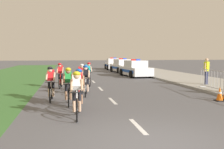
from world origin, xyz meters
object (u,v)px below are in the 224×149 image
(cyclist_sixth, at_px, (81,77))
(traffic_cone_mid, at_px, (220,94))
(cyclist_second, at_px, (79,88))
(cyclist_fourth, at_px, (51,83))
(police_car_nearest, at_px, (135,69))
(spectator_closest, at_px, (206,69))
(cyclist_eighth, at_px, (88,74))
(cyclist_seventh, at_px, (60,75))
(police_car_second, at_px, (122,66))
(police_car_third, at_px, (113,64))
(cyclist_third, at_px, (68,86))
(cyclist_lead, at_px, (77,94))
(cyclist_fifth, at_px, (86,80))
(crowd_barrier_rear, at_px, (212,80))

(cyclist_sixth, relative_size, traffic_cone_mid, 2.69)
(cyclist_second, bearing_deg, cyclist_fourth, 121.07)
(police_car_nearest, distance_m, spectator_closest, 8.16)
(cyclist_eighth, bearing_deg, cyclist_fourth, -111.71)
(cyclist_seventh, height_order, spectator_closest, spectator_closest)
(cyclist_eighth, height_order, police_car_second, police_car_second)
(cyclist_second, bearing_deg, police_car_third, 76.62)
(cyclist_third, bearing_deg, traffic_cone_mid, -2.90)
(cyclist_second, relative_size, cyclist_fourth, 1.00)
(cyclist_eighth, bearing_deg, police_car_second, 67.23)
(cyclist_sixth, height_order, spectator_closest, spectator_closest)
(cyclist_lead, relative_size, police_car_third, 0.39)
(police_car_third, bearing_deg, spectator_closest, -82.28)
(cyclist_third, height_order, cyclist_fourth, same)
(cyclist_second, xyz_separation_m, cyclist_third, (-0.39, 0.92, 0.00))
(spectator_closest, bearing_deg, traffic_cone_mid, -114.53)
(police_car_nearest, distance_m, police_car_second, 5.41)
(cyclist_fourth, height_order, cyclist_seventh, same)
(cyclist_sixth, bearing_deg, cyclist_fifth, -84.95)
(cyclist_second, distance_m, cyclist_eighth, 7.12)
(cyclist_fifth, relative_size, police_car_second, 0.38)
(cyclist_third, distance_m, police_car_third, 24.28)
(cyclist_fourth, height_order, crowd_barrier_rear, cyclist_fourth)
(cyclist_fourth, relative_size, police_car_nearest, 0.38)
(cyclist_fourth, height_order, cyclist_fifth, same)
(cyclist_lead, xyz_separation_m, police_car_second, (5.94, 19.92, -0.11))
(cyclist_third, relative_size, traffic_cone_mid, 2.69)
(cyclist_eighth, bearing_deg, cyclist_sixth, -103.48)
(cyclist_eighth, distance_m, spectator_closest, 7.59)
(cyclist_fourth, relative_size, police_car_second, 0.38)
(cyclist_eighth, relative_size, police_car_third, 0.39)
(police_car_nearest, bearing_deg, police_car_third, 90.01)
(cyclist_seventh, bearing_deg, police_car_nearest, 46.90)
(cyclist_eighth, height_order, police_car_third, police_car_third)
(cyclist_lead, bearing_deg, police_car_third, 76.99)
(cyclist_lead, bearing_deg, police_car_second, 73.39)
(police_car_third, xyz_separation_m, crowd_barrier_rear, (1.57, -21.14, -0.03))
(cyclist_lead, relative_size, cyclist_eighth, 1.00)
(cyclist_second, relative_size, cyclist_eighth, 1.00)
(cyclist_lead, height_order, cyclist_second, same)
(cyclist_eighth, bearing_deg, police_car_nearest, 51.76)
(cyclist_lead, bearing_deg, cyclist_second, 84.02)
(crowd_barrier_rear, relative_size, traffic_cone_mid, 3.63)
(cyclist_third, height_order, cyclist_seventh, same)
(cyclist_lead, relative_size, police_car_second, 0.38)
(police_car_second, xyz_separation_m, spectator_closest, (2.56, -13.15, 0.40))
(cyclist_fourth, bearing_deg, police_car_nearest, 58.63)
(crowd_barrier_rear, bearing_deg, cyclist_sixth, 169.39)
(cyclist_third, xyz_separation_m, cyclist_eighth, (1.34, 6.14, 0.00))
(cyclist_sixth, height_order, traffic_cone_mid, cyclist_sixth)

